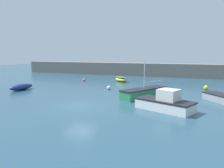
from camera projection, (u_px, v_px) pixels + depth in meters
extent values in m
cube|color=#284C60|center=(80.00, 106.00, 19.57)|extent=(120.00, 120.00, 0.20)
cube|color=slate|center=(147.00, 69.00, 44.68)|extent=(56.61, 3.23, 2.59)
ellipsoid|color=yellow|center=(121.00, 80.00, 35.62)|extent=(2.88, 2.64, 0.67)
ellipsoid|color=#337238|center=(121.00, 77.00, 35.56)|extent=(2.59, 2.38, 0.24)
ellipsoid|color=navy|center=(21.00, 87.00, 27.65)|extent=(1.47, 3.57, 0.76)
cube|color=#287A4C|center=(144.00, 93.00, 23.00)|extent=(4.04, 5.71, 0.87)
cube|color=black|center=(144.00, 89.00, 22.93)|extent=(4.12, 5.82, 0.12)
cylinder|color=silver|center=(144.00, 74.00, 22.72)|extent=(0.09, 0.09, 3.12)
cylinder|color=silver|center=(153.00, 81.00, 23.80)|extent=(1.49, 2.67, 0.07)
cube|color=white|center=(164.00, 106.00, 17.90)|extent=(4.99, 3.55, 0.74)
cube|color=black|center=(165.00, 100.00, 17.84)|extent=(5.09, 3.62, 0.12)
cube|color=silver|center=(169.00, 96.00, 17.54)|extent=(1.94, 1.86, 1.03)
sphere|color=white|center=(109.00, 88.00, 27.88)|extent=(0.50, 0.50, 0.50)
sphere|color=#EA668C|center=(84.00, 80.00, 36.07)|extent=(0.48, 0.48, 0.48)
sphere|color=yellow|center=(206.00, 88.00, 27.70)|extent=(0.57, 0.57, 0.57)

